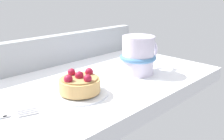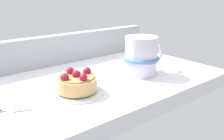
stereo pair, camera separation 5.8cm
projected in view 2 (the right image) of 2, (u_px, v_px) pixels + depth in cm
name	position (u px, v px, depth cm)	size (l,w,h in cm)	color
ground_plane	(84.00, 88.00, 60.69)	(70.24, 37.80, 3.70)	white
window_rail_back	(51.00, 51.00, 71.59)	(68.83, 3.07, 8.62)	#9EA3A8
dessert_plate	(77.00, 92.00, 52.94)	(11.79, 11.79, 0.76)	silver
raspberry_tart	(77.00, 82.00, 52.28)	(8.65, 8.65, 4.43)	tan
coffee_mug	(142.00, 56.00, 63.63)	(13.20, 9.57, 9.95)	silver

